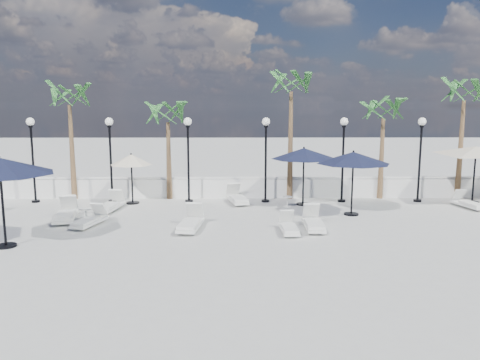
{
  "coord_description": "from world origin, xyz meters",
  "views": [
    {
      "loc": [
        -1.34,
        -14.5,
        4.36
      ],
      "look_at": [
        -1.19,
        3.47,
        1.5
      ],
      "focal_mm": 35.0,
      "sensor_mm": 36.0,
      "label": 1
    }
  ],
  "objects_px": {
    "lounger_0": "(111,205)",
    "parasol_cream_small": "(131,160)",
    "parasol_navy_left": "(0,167)",
    "lounger_4": "(191,222)",
    "lounger_2": "(90,220)",
    "lounger_3": "(237,198)",
    "lounger_1": "(66,214)",
    "lounger_5": "(289,227)",
    "parasol_navy_mid": "(304,154)",
    "lounger_6": "(314,223)",
    "lounger_7": "(468,203)",
    "parasol_cream_sq_a": "(476,147)",
    "parasol_navy_right": "(353,158)"
  },
  "relations": [
    {
      "from": "lounger_0",
      "to": "parasol_cream_small",
      "type": "bearing_deg",
      "value": 73.65
    },
    {
      "from": "parasol_navy_left",
      "to": "parasol_cream_small",
      "type": "relative_size",
      "value": 1.42
    },
    {
      "from": "lounger_4",
      "to": "lounger_2",
      "type": "bearing_deg",
      "value": 177.62
    },
    {
      "from": "lounger_2",
      "to": "lounger_3",
      "type": "xyz_separation_m",
      "value": [
        5.42,
        3.99,
        0.03
      ]
    },
    {
      "from": "lounger_1",
      "to": "parasol_cream_small",
      "type": "xyz_separation_m",
      "value": [
        1.86,
        3.18,
        1.69
      ]
    },
    {
      "from": "lounger_4",
      "to": "lounger_3",
      "type": "bearing_deg",
      "value": 75.78
    },
    {
      "from": "lounger_5",
      "to": "lounger_4",
      "type": "bearing_deg",
      "value": 170.41
    },
    {
      "from": "lounger_3",
      "to": "parasol_navy_mid",
      "type": "relative_size",
      "value": 0.72
    },
    {
      "from": "lounger_0",
      "to": "parasol_navy_mid",
      "type": "bearing_deg",
      "value": 14.16
    },
    {
      "from": "lounger_2",
      "to": "lounger_6",
      "type": "xyz_separation_m",
      "value": [
        8.15,
        -0.54,
        0.02
      ]
    },
    {
      "from": "lounger_5",
      "to": "parasol_navy_mid",
      "type": "relative_size",
      "value": 0.58
    },
    {
      "from": "parasol_navy_left",
      "to": "parasol_cream_small",
      "type": "distance_m",
      "value": 7.04
    },
    {
      "from": "lounger_7",
      "to": "lounger_3",
      "type": "bearing_deg",
      "value": 161.19
    },
    {
      "from": "lounger_1",
      "to": "parasol_cream_sq_a",
      "type": "relative_size",
      "value": 0.38
    },
    {
      "from": "lounger_1",
      "to": "lounger_2",
      "type": "xyz_separation_m",
      "value": [
        1.15,
        -0.78,
        -0.04
      ]
    },
    {
      "from": "parasol_cream_sq_a",
      "to": "parasol_cream_small",
      "type": "relative_size",
      "value": 2.46
    },
    {
      "from": "lounger_1",
      "to": "parasol_cream_small",
      "type": "distance_m",
      "value": 4.06
    },
    {
      "from": "lounger_1",
      "to": "parasol_cream_sq_a",
      "type": "bearing_deg",
      "value": -0.57
    },
    {
      "from": "lounger_4",
      "to": "lounger_6",
      "type": "height_order",
      "value": "lounger_4"
    },
    {
      "from": "parasol_navy_right",
      "to": "lounger_3",
      "type": "bearing_deg",
      "value": 153.2
    },
    {
      "from": "lounger_3",
      "to": "parasol_navy_mid",
      "type": "height_order",
      "value": "parasol_navy_mid"
    },
    {
      "from": "lounger_1",
      "to": "parasol_cream_small",
      "type": "height_order",
      "value": "parasol_cream_small"
    },
    {
      "from": "lounger_0",
      "to": "parasol_cream_sq_a",
      "type": "distance_m",
      "value": 16.22
    },
    {
      "from": "lounger_7",
      "to": "parasol_navy_left",
      "type": "xyz_separation_m",
      "value": [
        -17.21,
        -5.48,
        2.31
      ]
    },
    {
      "from": "lounger_4",
      "to": "parasol_cream_sq_a",
      "type": "xyz_separation_m",
      "value": [
        12.33,
        4.51,
        2.3
      ]
    },
    {
      "from": "lounger_0",
      "to": "parasol_cream_small",
      "type": "height_order",
      "value": "parasol_cream_small"
    },
    {
      "from": "lounger_1",
      "to": "lounger_7",
      "type": "height_order",
      "value": "lounger_1"
    },
    {
      "from": "lounger_5",
      "to": "parasol_cream_small",
      "type": "bearing_deg",
      "value": 140.58
    },
    {
      "from": "lounger_2",
      "to": "parasol_navy_mid",
      "type": "relative_size",
      "value": 0.64
    },
    {
      "from": "lounger_4",
      "to": "lounger_5",
      "type": "relative_size",
      "value": 1.25
    },
    {
      "from": "lounger_1",
      "to": "parasol_cream_small",
      "type": "relative_size",
      "value": 0.95
    },
    {
      "from": "lounger_7",
      "to": "parasol_cream_sq_a",
      "type": "distance_m",
      "value": 2.66
    },
    {
      "from": "lounger_4",
      "to": "parasol_navy_left",
      "type": "xyz_separation_m",
      "value": [
        -5.58,
        -2.03,
        2.27
      ]
    },
    {
      "from": "lounger_5",
      "to": "lounger_6",
      "type": "bearing_deg",
      "value": 24.1
    },
    {
      "from": "lounger_5",
      "to": "parasol_cream_sq_a",
      "type": "relative_size",
      "value": 0.3
    },
    {
      "from": "lounger_1",
      "to": "lounger_5",
      "type": "distance_m",
      "value": 8.54
    },
    {
      "from": "lounger_6",
      "to": "lounger_7",
      "type": "height_order",
      "value": "lounger_6"
    },
    {
      "from": "lounger_5",
      "to": "parasol_cream_small",
      "type": "distance_m",
      "value": 8.36
    },
    {
      "from": "lounger_0",
      "to": "lounger_5",
      "type": "xyz_separation_m",
      "value": [
        7.1,
        -3.55,
        -0.03
      ]
    },
    {
      "from": "lounger_2",
      "to": "lounger_4",
      "type": "height_order",
      "value": "lounger_4"
    },
    {
      "from": "lounger_0",
      "to": "lounger_1",
      "type": "distance_m",
      "value": 2.16
    },
    {
      "from": "lounger_2",
      "to": "lounger_5",
      "type": "bearing_deg",
      "value": 6.16
    },
    {
      "from": "lounger_2",
      "to": "lounger_5",
      "type": "height_order",
      "value": "lounger_2"
    },
    {
      "from": "parasol_navy_left",
      "to": "parasol_navy_right",
      "type": "bearing_deg",
      "value": 19.67
    },
    {
      "from": "lounger_0",
      "to": "lounger_4",
      "type": "xyz_separation_m",
      "value": [
        3.66,
        -3.09,
        0.02
      ]
    },
    {
      "from": "lounger_1",
      "to": "lounger_6",
      "type": "distance_m",
      "value": 9.39
    },
    {
      "from": "parasol_navy_mid",
      "to": "parasol_cream_sq_a",
      "type": "xyz_separation_m",
      "value": [
        7.75,
        0.36,
        0.28
      ]
    },
    {
      "from": "lounger_2",
      "to": "parasol_navy_left",
      "type": "height_order",
      "value": "parasol_navy_left"
    },
    {
      "from": "parasol_cream_sq_a",
      "to": "lounger_3",
      "type": "bearing_deg",
      "value": 179.89
    },
    {
      "from": "parasol_navy_mid",
      "to": "parasol_cream_sq_a",
      "type": "bearing_deg",
      "value": 2.67
    }
  ]
}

